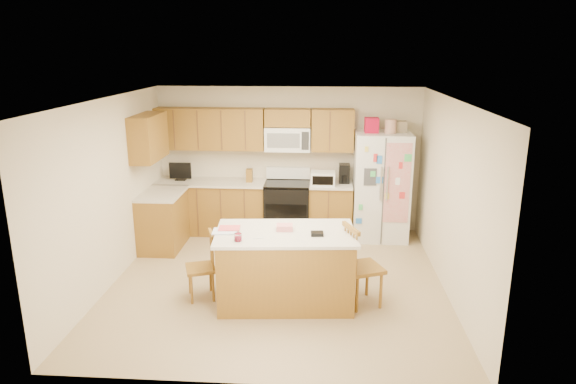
# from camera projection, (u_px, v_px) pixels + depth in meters

# --- Properties ---
(ground) EXTENTS (4.50, 4.50, 0.00)m
(ground) POSITION_uv_depth(u_px,v_px,m) (278.00, 282.00, 7.09)
(ground) COLOR tan
(ground) RESTS_ON ground
(room_shell) EXTENTS (4.60, 4.60, 2.52)m
(room_shell) POSITION_uv_depth(u_px,v_px,m) (277.00, 181.00, 6.70)
(room_shell) COLOR beige
(room_shell) RESTS_ON ground
(cabinetry) EXTENTS (3.36, 1.56, 2.15)m
(cabinetry) POSITION_uv_depth(u_px,v_px,m) (229.00, 184.00, 8.63)
(cabinetry) COLOR #8D5D1C
(cabinetry) RESTS_ON ground
(stove) EXTENTS (0.76, 0.65, 1.13)m
(stove) POSITION_uv_depth(u_px,v_px,m) (287.00, 208.00, 8.82)
(stove) COLOR black
(stove) RESTS_ON ground
(refrigerator) EXTENTS (0.90, 0.79, 2.04)m
(refrigerator) POSITION_uv_depth(u_px,v_px,m) (381.00, 185.00, 8.54)
(refrigerator) COLOR white
(refrigerator) RESTS_ON ground
(island) EXTENTS (1.80, 1.13, 1.03)m
(island) POSITION_uv_depth(u_px,v_px,m) (286.00, 267.00, 6.43)
(island) COLOR #8D5D1C
(island) RESTS_ON ground
(windsor_chair_left) EXTENTS (0.46, 0.47, 0.88)m
(windsor_chair_left) POSITION_uv_depth(u_px,v_px,m) (202.00, 267.00, 6.55)
(windsor_chair_left) COLOR #8D5D1C
(windsor_chair_left) RESTS_ON ground
(windsor_chair_back) EXTENTS (0.47, 0.45, 0.93)m
(windsor_chair_back) POSITION_uv_depth(u_px,v_px,m) (282.00, 251.00, 7.02)
(windsor_chair_back) COLOR #8D5D1C
(windsor_chair_back) RESTS_ON ground
(windsor_chair_right) EXTENTS (0.57, 0.58, 1.05)m
(windsor_chair_right) POSITION_uv_depth(u_px,v_px,m) (361.00, 267.00, 6.36)
(windsor_chair_right) COLOR #8D5D1C
(windsor_chair_right) RESTS_ON ground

